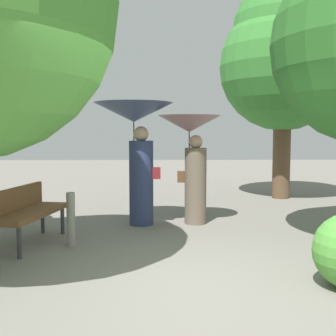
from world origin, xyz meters
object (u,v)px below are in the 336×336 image
Objects in this scene: person_right at (192,146)px; person_left at (136,134)px; park_bench at (26,210)px; path_marker_post at (71,219)px; tree_near_right at (284,55)px.

person_left is at bearing 102.39° from person_right.
person_right is 1.23× the size of park_bench.
path_marker_post is (0.66, -0.11, -0.12)m from park_bench.
path_marker_post is at bearing 137.22° from person_right.
path_marker_post is at bearing -88.53° from park_bench.
path_marker_post is (-0.86, -1.40, -1.21)m from person_left.
person_right is 4.29m from tree_near_right.
park_bench is 7.13m from tree_near_right.
tree_near_right is at bearing -38.79° from park_bench.
person_left is at bearing -38.86° from park_bench.
tree_near_right is (4.94, 4.20, 2.96)m from park_bench.
person_right is at bearing -50.63° from park_bench.
tree_near_right is at bearing -41.05° from person_left.
person_left is 2.76× the size of path_marker_post.
person_right is at bearing -130.66° from tree_near_right.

